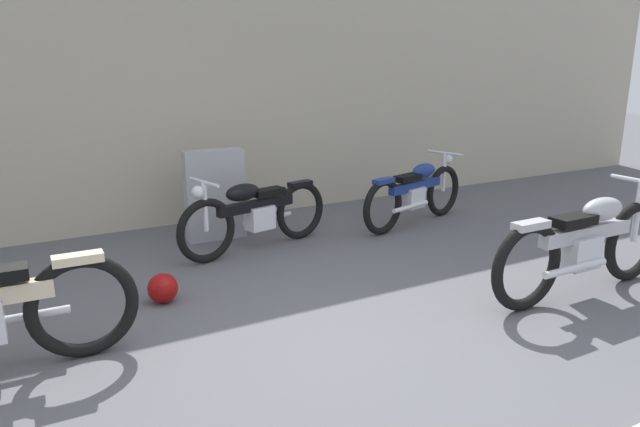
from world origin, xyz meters
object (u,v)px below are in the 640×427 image
object	(u,v)px
stone_marker	(215,195)
motorcycle_black	(255,213)
helmet	(163,288)
motorcycle_blue	(416,192)
motorcycle_silver	(586,243)

from	to	relation	value
stone_marker	motorcycle_black	distance (m)	0.68
motorcycle_black	helmet	bearing A→B (deg)	23.99
helmet	motorcycle_blue	size ratio (longest dim) A/B	0.14
helmet	motorcycle_silver	size ratio (longest dim) A/B	0.12
stone_marker	motorcycle_blue	world-z (taller)	stone_marker
stone_marker	motorcycle_silver	size ratio (longest dim) A/B	0.48
stone_marker	helmet	bearing A→B (deg)	-123.24
motorcycle_silver	motorcycle_blue	distance (m)	2.59
helmet	motorcycle_black	distance (m)	1.63
stone_marker	helmet	distance (m)	1.94
motorcycle_silver	motorcycle_black	xyz separation A→B (m)	(-2.12, 2.61, -0.05)
motorcycle_silver	motorcycle_blue	bearing A→B (deg)	87.46
motorcycle_black	motorcycle_blue	world-z (taller)	same
motorcycle_black	motorcycle_blue	bearing A→B (deg)	166.65
motorcycle_blue	motorcycle_silver	bearing A→B (deg)	-107.83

